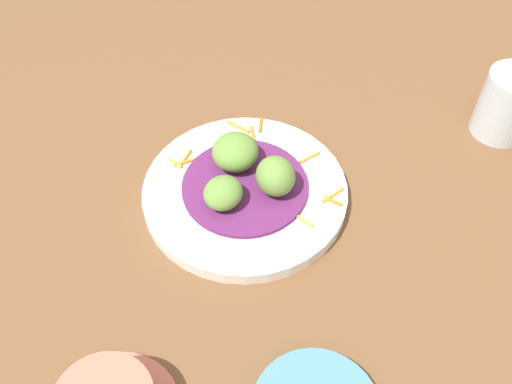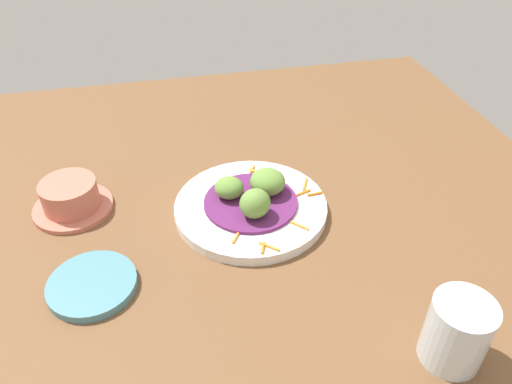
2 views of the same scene
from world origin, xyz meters
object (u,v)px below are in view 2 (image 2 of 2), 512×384
Objects in this scene: guac_scoop_left at (255,203)px; guac_scoop_right at (229,188)px; terracotta_bowl at (71,198)px; main_plate at (251,208)px; side_plate_small at (92,285)px; water_glass at (457,332)px; guac_scoop_center at (268,182)px.

guac_scoop_right is at bearing 28.68° from guac_scoop_left.
terracotta_bowl is at bearing 78.68° from guac_scoop_right.
main_plate is 26.24cm from side_plate_small.
guac_scoop_right is 0.37× the size of terracotta_bowl.
terracotta_bowl is (10.29, 27.42, -2.22)cm from guac_scoop_left.
side_plate_small is 1.35× the size of water_glass.
guac_scoop_center is 6.15cm from guac_scoop_right.
terracotta_bowl is at bearing 11.67° from side_plate_small.
guac_scoop_left is at bearing 32.39° from water_glass.
side_plate_small is (-12.62, 26.97, -3.60)cm from guac_scoop_center.
guac_scoop_left is 6.15cm from guac_scoop_center.
water_glass reaches higher than guac_scoop_center.
water_glass reaches higher than terracotta_bowl.
water_glass is (-19.60, -40.89, 3.77)cm from side_plate_small.
guac_scoop_left is 0.86× the size of guac_scoop_center.
guac_scoop_left reaches higher than guac_scoop_center.
main_plate is 5.10cm from guac_scoop_left.
water_glass is at bearing -148.21° from guac_scoop_right.
guac_scoop_right is 38.08cm from water_glass.
guac_scoop_right is (5.39, 2.95, -0.58)cm from guac_scoop_left.
guac_scoop_right is 24.65cm from side_plate_small.
side_plate_small is 18.11cm from terracotta_bowl.
terracotta_bowl is at bearing 80.65° from guac_scoop_center.
guac_scoop_right is 0.39× the size of side_plate_small.
main_plate is 35.13cm from water_glass.
guac_scoop_center is 31.09cm from terracotta_bowl.
guac_scoop_left reaches higher than side_plate_small.
main_plate is at bearing -103.77° from terracotta_bowl.
main_plate is 2.74× the size of water_glass.
main_plate is 5.24× the size of guac_scoop_right.
guac_scoop_center reaches higher than terracotta_bowl.
water_glass is (-32.22, -13.92, 0.16)cm from guac_scoop_center.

